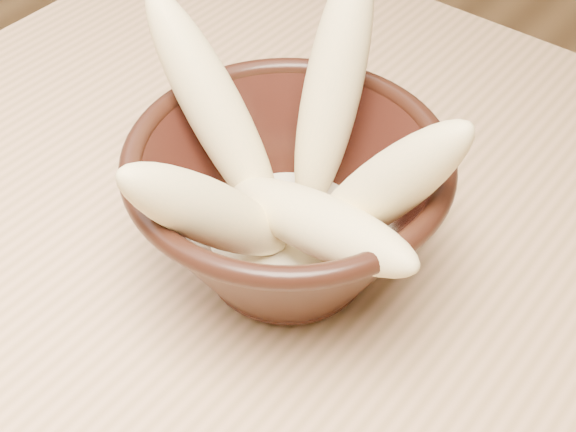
# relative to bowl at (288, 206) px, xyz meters

# --- Properties ---
(bowl) EXTENTS (0.22, 0.22, 0.12)m
(bowl) POSITION_rel_bowl_xyz_m (0.00, 0.00, 0.00)
(bowl) COLOR black
(bowl) RESTS_ON table
(milk_puddle) EXTENTS (0.12, 0.12, 0.02)m
(milk_puddle) POSITION_rel_bowl_xyz_m (0.00, 0.00, -0.03)
(milk_puddle) COLOR #F1E6C2
(milk_puddle) RESTS_ON bowl
(banana_upright) EXTENTS (0.07, 0.13, 0.18)m
(banana_upright) POSITION_rel_bowl_xyz_m (-0.01, 0.06, 0.06)
(banana_upright) COLOR #FAD894
(banana_upright) RESTS_ON bowl
(banana_left) EXTENTS (0.15, 0.05, 0.16)m
(banana_left) POSITION_rel_bowl_xyz_m (-0.07, 0.01, 0.05)
(banana_left) COLOR #FAD894
(banana_left) RESTS_ON bowl
(banana_right) EXTENTS (0.13, 0.07, 0.16)m
(banana_right) POSITION_rel_bowl_xyz_m (0.07, 0.01, 0.04)
(banana_right) COLOR #FAD894
(banana_right) RESTS_ON bowl
(banana_across) EXTENTS (0.18, 0.07, 0.09)m
(banana_across) POSITION_rel_bowl_xyz_m (0.04, -0.02, 0.02)
(banana_across) COLOR #FAD894
(banana_across) RESTS_ON bowl
(banana_front) EXTENTS (0.08, 0.14, 0.15)m
(banana_front) POSITION_rel_bowl_xyz_m (-0.01, -0.06, 0.04)
(banana_front) COLOR #FAD894
(banana_front) RESTS_ON bowl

